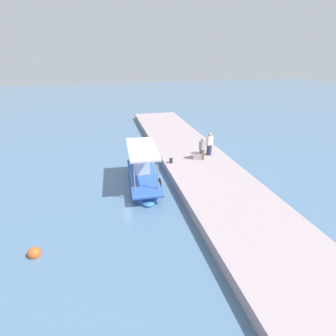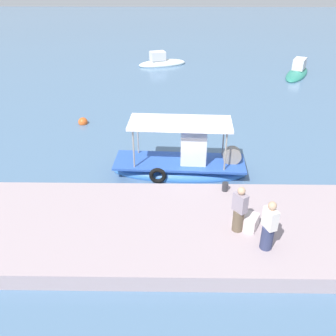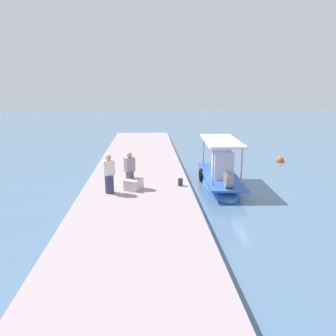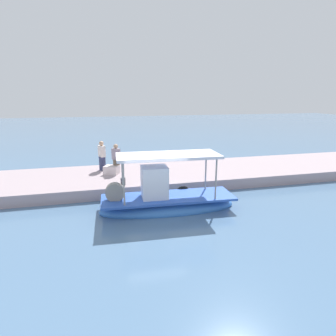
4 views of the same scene
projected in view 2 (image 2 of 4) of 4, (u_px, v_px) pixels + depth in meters
ground_plane at (194, 172)px, 17.14m from camera, size 120.00×120.00×0.00m
dock_quay at (200, 230)px, 13.12m from camera, size 36.00×5.07×0.58m
main_fishing_boat at (182, 164)px, 16.83m from camera, size 6.12×2.06×2.86m
fisherman_near_bollard at (239, 211)px, 12.29m from camera, size 0.53×0.54×1.69m
fisherman_by_crate at (269, 228)px, 11.51m from camera, size 0.51×0.56×1.75m
mooring_bollard at (225, 187)px, 14.66m from camera, size 0.24×0.24×0.35m
cargo_crate at (246, 221)px, 12.71m from camera, size 0.98×0.91×0.48m
marker_buoy at (83, 122)px, 21.90m from camera, size 0.55×0.55×0.55m
moored_boat_near at (162, 63)px, 33.27m from camera, size 4.55×2.90×1.46m
moored_boat_mid at (297, 72)px, 30.60m from camera, size 3.50×4.96×1.49m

